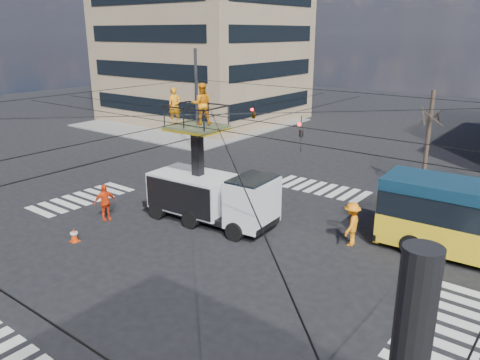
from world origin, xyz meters
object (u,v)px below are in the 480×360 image
(traffic_cone, at_px, (74,235))
(worker_ground, at_px, (105,202))
(utility_truck, at_px, (211,181))
(flagger, at_px, (352,224))

(traffic_cone, distance_m, worker_ground, 2.76)
(utility_truck, bearing_deg, flagger, 11.17)
(utility_truck, distance_m, traffic_cone, 6.81)
(traffic_cone, height_order, worker_ground, worker_ground)
(worker_ground, distance_m, flagger, 12.14)
(utility_truck, relative_size, flagger, 3.56)
(flagger, bearing_deg, worker_ground, -73.32)
(worker_ground, bearing_deg, utility_truck, -36.57)
(utility_truck, height_order, worker_ground, utility_truck)
(utility_truck, xyz_separation_m, traffic_cone, (-3.46, -5.57, -1.84))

